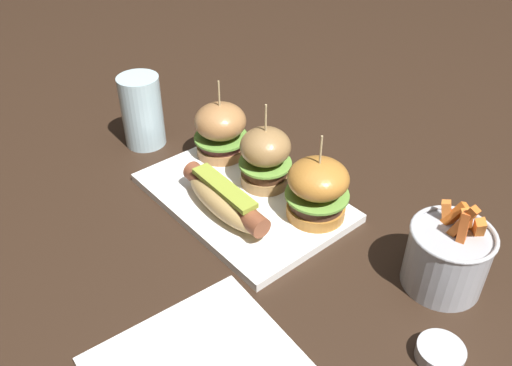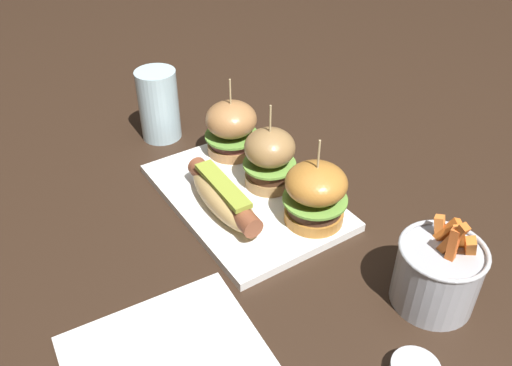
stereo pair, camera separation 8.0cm
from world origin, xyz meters
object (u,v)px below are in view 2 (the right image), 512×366
object	(u,v)px
hot_dog	(223,197)
water_glass	(159,105)
fries_bucket	(438,273)
slider_right	(315,194)
platter_main	(245,196)
slider_left	(231,128)
slider_center	(271,159)

from	to	relation	value
hot_dog	water_glass	distance (m)	0.28
hot_dog	fries_bucket	size ratio (longest dim) A/B	1.32
hot_dog	slider_right	distance (m)	0.14
platter_main	hot_dog	distance (m)	0.06
hot_dog	fries_bucket	bearing A→B (deg)	25.97
hot_dog	water_glass	size ratio (longest dim) A/B	1.38
water_glass	slider_left	bearing A→B (deg)	27.92
hot_dog	slider_right	xyz separation A→B (m)	(0.09, 0.10, 0.02)
platter_main	slider_center	distance (m)	0.07
hot_dog	water_glass	xyz separation A→B (m)	(-0.27, 0.02, 0.03)
platter_main	slider_left	xyz separation A→B (m)	(-0.12, 0.05, 0.06)
hot_dog	slider_center	size ratio (longest dim) A/B	1.27
slider_right	water_glass	xyz separation A→B (m)	(-0.37, -0.08, 0.00)
slider_center	slider_left	bearing A→B (deg)	-179.54
hot_dog	slider_center	xyz separation A→B (m)	(-0.01, 0.10, 0.02)
hot_dog	slider_left	distance (m)	0.17
platter_main	fries_bucket	distance (m)	0.33
slider_left	platter_main	bearing A→B (deg)	-21.70
water_glass	hot_dog	bearing A→B (deg)	-4.89
slider_center	slider_right	size ratio (longest dim) A/B	1.03
slider_left	slider_center	bearing A→B (deg)	0.46
platter_main	slider_center	size ratio (longest dim) A/B	2.27
slider_left	slider_right	size ratio (longest dim) A/B	1.01
slider_left	slider_right	distance (m)	0.23
platter_main	hot_dog	xyz separation A→B (m)	(0.02, -0.05, 0.03)
slider_right	slider_left	bearing A→B (deg)	-178.58
slider_right	fries_bucket	xyz separation A→B (m)	(0.20, 0.04, -0.01)
slider_left	slider_center	xyz separation A→B (m)	(0.12, 0.00, 0.00)
hot_dog	fries_bucket	world-z (taller)	fries_bucket
platter_main	slider_center	xyz separation A→B (m)	(0.00, 0.05, 0.06)
slider_center	hot_dog	bearing A→B (deg)	-81.79
fries_bucket	slider_left	bearing A→B (deg)	-174.02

